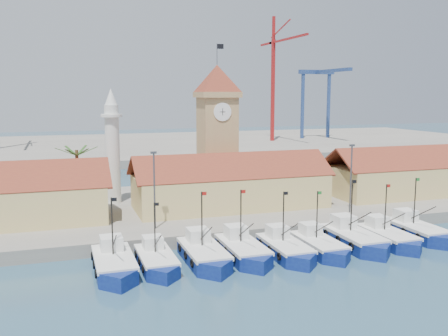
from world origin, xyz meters
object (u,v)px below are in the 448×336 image
object	(u,v)px
boat_0	(114,265)
minaret	(112,146)
boat_4	(286,250)
clock_tower	(217,129)

from	to	relation	value
boat_0	minaret	bearing A→B (deg)	83.98
boat_4	clock_tower	xyz separation A→B (m)	(-0.02, 24.07, 11.21)
boat_0	minaret	size ratio (longest dim) A/B	0.62
boat_0	boat_4	distance (m)	17.71
clock_tower	minaret	size ratio (longest dim) A/B	1.39
minaret	boat_4	bearing A→B (deg)	-60.05
boat_0	boat_4	bearing A→B (deg)	-2.36
boat_0	clock_tower	distance (m)	31.34
boat_4	minaret	distance (m)	31.41
boat_0	clock_tower	size ratio (longest dim) A/B	0.44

